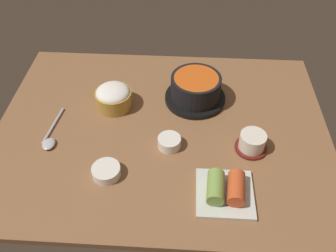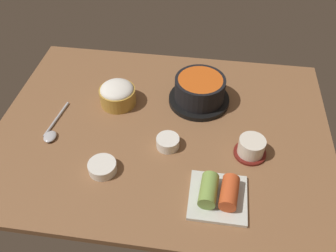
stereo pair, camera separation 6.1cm
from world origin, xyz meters
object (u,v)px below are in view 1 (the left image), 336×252
(stone_pot, at_px, (196,89))
(rice_bowl, at_px, (114,97))
(side_bowl_near, at_px, (106,171))
(spoon, at_px, (50,138))
(tea_cup_with_saucer, at_px, (252,142))
(kimchi_plate, at_px, (225,190))
(banchan_cup_center, at_px, (169,142))

(stone_pot, bearing_deg, rice_bowl, -170.26)
(side_bowl_near, bearing_deg, stone_pot, 53.87)
(stone_pot, distance_m, spoon, 0.47)
(spoon, bearing_deg, tea_cup_with_saucer, -0.12)
(rice_bowl, bearing_deg, spoon, -135.94)
(rice_bowl, height_order, spoon, rice_bowl)
(stone_pot, xyz_separation_m, kimchi_plate, (0.08, -0.36, -0.02))
(rice_bowl, bearing_deg, side_bowl_near, -84.89)
(kimchi_plate, distance_m, side_bowl_near, 0.31)
(rice_bowl, distance_m, spoon, 0.23)
(banchan_cup_center, distance_m, kimchi_plate, 0.22)
(kimchi_plate, relative_size, spoon, 0.82)
(side_bowl_near, bearing_deg, tea_cup_with_saucer, 16.40)
(tea_cup_with_saucer, bearing_deg, stone_pot, 128.25)
(stone_pot, xyz_separation_m, side_bowl_near, (-0.23, -0.32, -0.03))
(rice_bowl, relative_size, banchan_cup_center, 1.73)
(stone_pot, relative_size, rice_bowl, 1.71)
(kimchi_plate, height_order, spoon, kimchi_plate)
(kimchi_plate, bearing_deg, spoon, 162.03)
(rice_bowl, bearing_deg, tea_cup_with_saucer, -20.85)
(stone_pot, height_order, banchan_cup_center, stone_pot)
(side_bowl_near, bearing_deg, rice_bowl, 95.11)
(stone_pot, distance_m, banchan_cup_center, 0.22)
(tea_cup_with_saucer, bearing_deg, rice_bowl, 159.15)
(kimchi_plate, bearing_deg, tea_cup_with_saucer, 62.80)
(tea_cup_with_saucer, bearing_deg, kimchi_plate, -117.20)
(spoon, bearing_deg, side_bowl_near, -31.91)
(kimchi_plate, bearing_deg, banchan_cup_center, 133.73)
(banchan_cup_center, xyz_separation_m, kimchi_plate, (0.15, -0.16, 0.00))
(stone_pot, bearing_deg, tea_cup_with_saucer, -51.75)
(banchan_cup_center, bearing_deg, side_bowl_near, -145.12)
(stone_pot, relative_size, side_bowl_near, 2.57)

